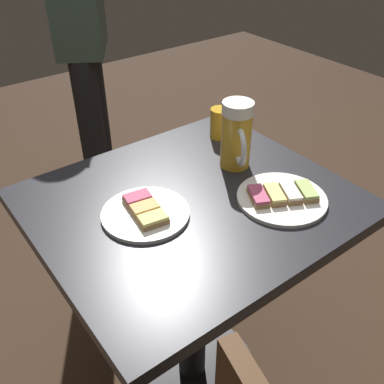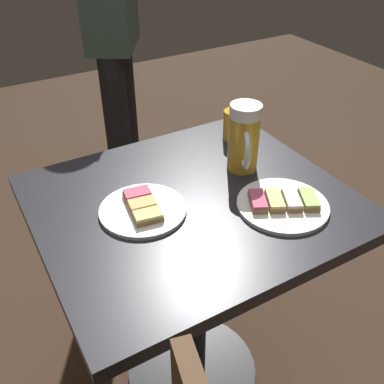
{
  "view_description": "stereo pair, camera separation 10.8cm",
  "coord_description": "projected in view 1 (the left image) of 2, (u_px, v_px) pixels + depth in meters",
  "views": [
    {
      "loc": [
        -0.7,
        0.53,
        1.4
      ],
      "look_at": [
        0.0,
        0.0,
        0.77
      ],
      "focal_mm": 41.0,
      "sensor_mm": 36.0,
      "label": 1
    },
    {
      "loc": [
        -0.76,
        0.44,
        1.4
      ],
      "look_at": [
        0.0,
        0.0,
        0.77
      ],
      "focal_mm": 41.0,
      "sensor_mm": 36.0,
      "label": 2
    }
  ],
  "objects": [
    {
      "name": "ground_plane",
      "position": [
        192.0,
        370.0,
        1.53
      ],
      "size": [
        6.0,
        6.0,
        0.0
      ],
      "primitive_type": "plane",
      "color": "#382619"
    },
    {
      "name": "cafe_table",
      "position": [
        192.0,
        249.0,
        1.2
      ],
      "size": [
        0.67,
        0.76,
        0.75
      ],
      "color": "black",
      "rests_on": "ground_plane"
    },
    {
      "name": "plate_near",
      "position": [
        282.0,
        197.0,
        1.09
      ],
      "size": [
        0.22,
        0.22,
        0.03
      ],
      "color": "white",
      "rests_on": "cafe_table"
    },
    {
      "name": "plate_far",
      "position": [
        145.0,
        212.0,
        1.04
      ],
      "size": [
        0.21,
        0.21,
        0.03
      ],
      "color": "white",
      "rests_on": "cafe_table"
    },
    {
      "name": "beer_mug",
      "position": [
        237.0,
        136.0,
        1.17
      ],
      "size": [
        0.13,
        0.1,
        0.19
      ],
      "color": "gold",
      "rests_on": "cafe_table"
    },
    {
      "name": "beer_glass_small",
      "position": [
        220.0,
        123.0,
        1.33
      ],
      "size": [
        0.06,
        0.06,
        0.09
      ],
      "primitive_type": "cylinder",
      "color": "gold",
      "rests_on": "cafe_table"
    },
    {
      "name": "patron_standing",
      "position": [
        80.0,
        21.0,
        1.76
      ],
      "size": [
        0.37,
        0.32,
        1.61
      ],
      "rotation": [
        0.0,
        0.0,
        2.59
      ],
      "color": "black",
      "rests_on": "ground_plane"
    }
  ]
}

